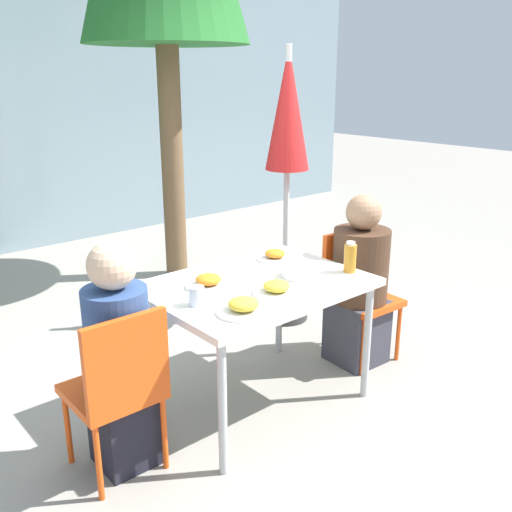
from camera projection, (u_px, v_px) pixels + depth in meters
ground_plane at (256, 401)px, 3.37m from camera, size 24.00×24.00×0.00m
dining_table at (256, 293)px, 3.16m from camera, size 1.18×0.87×0.75m
chair_left at (119, 383)px, 2.61m from camera, size 0.40×0.40×0.85m
person_left at (120, 361)px, 2.68m from camera, size 0.30×0.30×1.15m
chair_right at (355, 286)px, 3.79m from camera, size 0.42×0.42×0.85m
person_right at (359, 286)px, 3.69m from camera, size 0.36×0.36×1.14m
closed_umbrella at (288, 127)px, 4.06m from camera, size 0.36×0.36×2.04m
plate_0 at (208, 282)px, 3.06m from camera, size 0.25×0.25×0.07m
plate_1 at (277, 289)px, 2.97m from camera, size 0.25×0.25×0.07m
plate_2 at (275, 256)px, 3.51m from camera, size 0.23×0.23×0.06m
plate_3 at (244, 307)px, 2.73m from camera, size 0.27×0.27×0.07m
bottle at (350, 258)px, 3.27m from camera, size 0.07×0.07×0.18m
drinking_cup at (196, 296)px, 2.81m from camera, size 0.08×0.08×0.10m
salad_bowl at (298, 272)px, 3.20m from camera, size 0.18×0.18×0.06m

